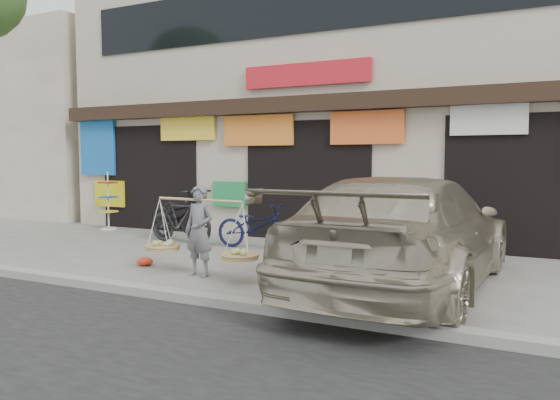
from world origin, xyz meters
The scene contains 11 objects.
ground centered at (0.00, 0.00, 0.00)m, with size 70.00×70.00×0.00m, color gray.
kerb centered at (0.00, -2.00, 0.06)m, with size 70.00×0.25×0.12m, color gray.
shophouse_block centered at (0.00, 6.42, 3.45)m, with size 14.00×6.32×7.00m.
neighbor_west centered at (-13.50, 7.00, 3.00)m, with size 12.00×7.00×6.00m, color #BFB49E.
street_vendor centered at (-0.01, -0.66, 0.65)m, with size 2.13×0.69×1.43m.
bike_0 centered at (-2.51, 2.19, 0.59)m, with size 0.78×2.23×1.17m, color black.
bike_1 centered at (-2.35, 1.96, 0.51)m, with size 0.48×1.68×1.01m, color black.
bike_2 centered at (-0.46, 2.00, 0.47)m, with size 0.62×1.79×0.94m, color #0F1338.
suv centered at (3.12, -0.09, 0.80)m, with size 2.40×5.61×1.61m.
display_rack centered at (-5.40, 2.94, 0.61)m, with size 0.42×0.42×1.51m.
red_bag centered at (-1.35, -0.39, 0.07)m, with size 0.31×0.25×0.14m, color red.
Camera 1 is at (4.94, -7.69, 1.85)m, focal length 35.00 mm.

